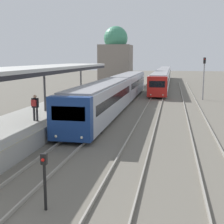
{
  "coord_description": "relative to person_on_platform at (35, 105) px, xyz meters",
  "views": [
    {
      "loc": [
        5.67,
        -5.4,
        4.95
      ],
      "look_at": [
        1.91,
        13.87,
        1.55
      ],
      "focal_mm": 50.0,
      "sensor_mm": 36.0,
      "label": 1
    }
  ],
  "objects": [
    {
      "name": "signal_mast_far",
      "position": [
        12.11,
        20.37,
        1.17
      ],
      "size": [
        0.28,
        0.29,
        5.02
      ],
      "color": "gray",
      "rests_on": "ground_plane"
    },
    {
      "name": "signal_post_near",
      "position": [
        4.53,
        -9.19,
        -0.8
      ],
      "size": [
        0.2,
        0.21,
        1.93
      ],
      "color": "black",
      "rests_on": "ground_plane"
    },
    {
      "name": "platform_canopy",
      "position": [
        -0.81,
        3.6,
        2.24
      ],
      "size": [
        4.0,
        23.5,
        3.35
      ],
      "color": "beige",
      "rests_on": "station_platform"
    },
    {
      "name": "train_far",
      "position": [
        6.67,
        41.48,
        -0.4
      ],
      "size": [
        2.45,
        43.72,
        2.87
      ],
      "color": "red",
      "rests_on": "ground_plane"
    },
    {
      "name": "distant_domed_building",
      "position": [
        -1.86,
        38.59,
        2.91
      ],
      "size": [
        5.6,
        5.6,
        10.64
      ],
      "color": "slate",
      "rests_on": "ground_plane"
    },
    {
      "name": "train_near",
      "position": [
        2.85,
        14.29,
        -0.36
      ],
      "size": [
        2.55,
        32.36,
        2.94
      ],
      "color": "navy",
      "rests_on": "ground_plane"
    },
    {
      "name": "person_on_platform",
      "position": [
        0.0,
        0.0,
        0.0
      ],
      "size": [
        0.4,
        0.4,
        1.66
      ],
      "color": "#2D2D33",
      "rests_on": "station_platform"
    }
  ]
}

